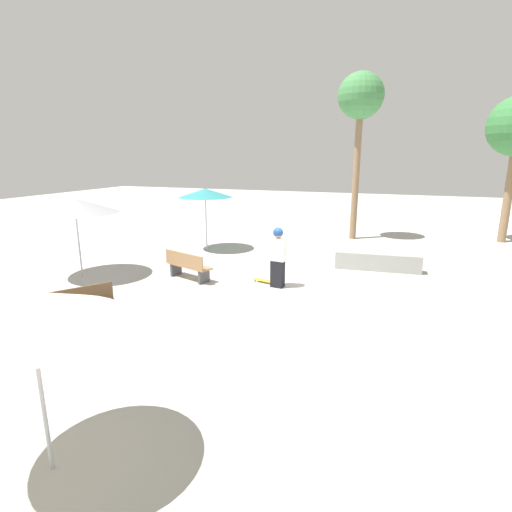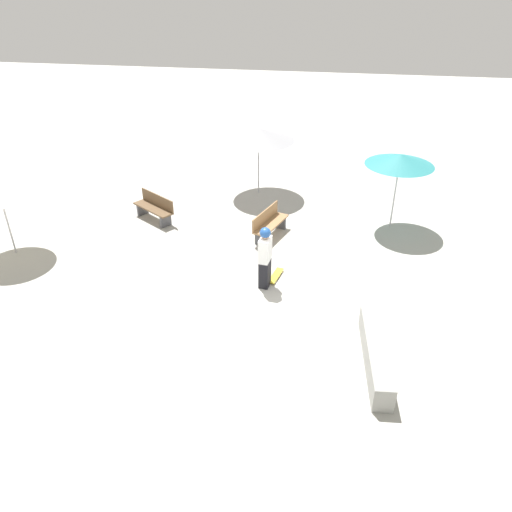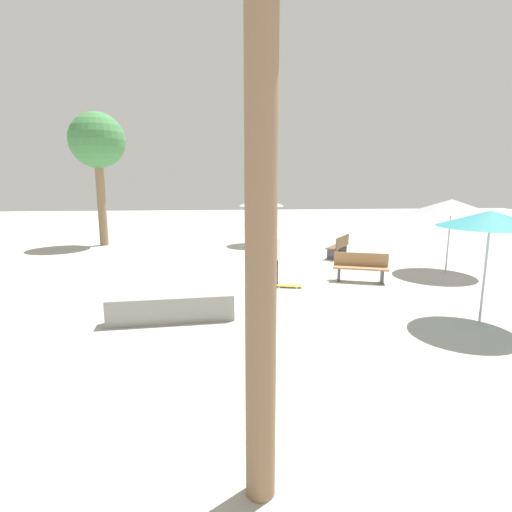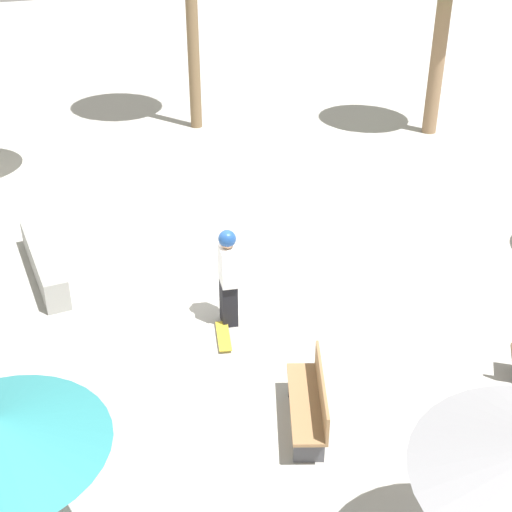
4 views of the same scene
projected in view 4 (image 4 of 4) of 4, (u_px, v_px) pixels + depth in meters
The scene contains 5 objects.
ground_plane at pixel (199, 296), 12.52m from camera, with size 60.00×60.00×0.00m, color #B2AFA8.
skater_main at pixel (228, 274), 11.39m from camera, with size 0.31×0.48×1.71m.
skateboard at pixel (224, 336), 11.39m from camera, with size 0.36×0.82×0.07m.
concrete_ledge at pixel (44, 262), 12.98m from camera, with size 0.63×2.71×0.56m.
bench_near at pixel (310, 402), 9.49m from camera, with size 0.94×1.66×0.85m.
Camera 4 is at (-2.60, -10.24, 6.84)m, focal length 50.00 mm.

